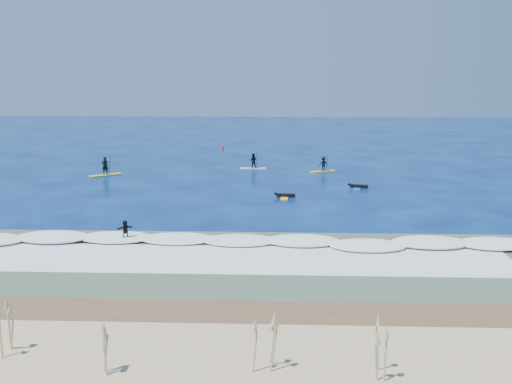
{
  "coord_description": "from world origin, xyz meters",
  "views": [
    {
      "loc": [
        3.36,
        -44.35,
        11.03
      ],
      "look_at": [
        1.65,
        2.26,
        0.6
      ],
      "focal_mm": 40.0,
      "sensor_mm": 36.0,
      "label": 1
    }
  ],
  "objects_px": {
    "sup_paddler_left": "(105,169)",
    "sup_paddler_center": "(253,162)",
    "sup_paddler_right": "(323,165)",
    "prone_paddler_near": "(285,196)",
    "marker_buoy": "(223,148)",
    "wave_surfer": "(125,231)",
    "prone_paddler_far": "(358,187)"
  },
  "relations": [
    {
      "from": "marker_buoy",
      "to": "prone_paddler_near",
      "type": "bearing_deg",
      "value": -74.05
    },
    {
      "from": "sup_paddler_center",
      "to": "prone_paddler_near",
      "type": "height_order",
      "value": "sup_paddler_center"
    },
    {
      "from": "sup_paddler_right",
      "to": "prone_paddler_near",
      "type": "distance_m",
      "value": 12.82
    },
    {
      "from": "sup_paddler_left",
      "to": "marker_buoy",
      "type": "xyz_separation_m",
      "value": [
        10.26,
        18.35,
        -0.44
      ]
    },
    {
      "from": "wave_surfer",
      "to": "marker_buoy",
      "type": "distance_m",
      "value": 40.33
    },
    {
      "from": "marker_buoy",
      "to": "wave_surfer",
      "type": "bearing_deg",
      "value": -93.46
    },
    {
      "from": "prone_paddler_far",
      "to": "marker_buoy",
      "type": "relative_size",
      "value": 3.94
    },
    {
      "from": "sup_paddler_center",
      "to": "sup_paddler_right",
      "type": "relative_size",
      "value": 1.02
    },
    {
      "from": "sup_paddler_left",
      "to": "prone_paddler_near",
      "type": "distance_m",
      "value": 20.38
    },
    {
      "from": "sup_paddler_left",
      "to": "marker_buoy",
      "type": "height_order",
      "value": "sup_paddler_left"
    },
    {
      "from": "sup_paddler_right",
      "to": "prone_paddler_near",
      "type": "height_order",
      "value": "sup_paddler_right"
    },
    {
      "from": "sup_paddler_center",
      "to": "sup_paddler_right",
      "type": "height_order",
      "value": "sup_paddler_center"
    },
    {
      "from": "sup_paddler_right",
      "to": "marker_buoy",
      "type": "height_order",
      "value": "sup_paddler_right"
    },
    {
      "from": "sup_paddler_center",
      "to": "prone_paddler_far",
      "type": "relative_size",
      "value": 1.19
    },
    {
      "from": "prone_paddler_near",
      "to": "marker_buoy",
      "type": "distance_m",
      "value": 28.7
    },
    {
      "from": "wave_surfer",
      "to": "sup_paddler_right",
      "type": "bearing_deg",
      "value": 28.59
    },
    {
      "from": "sup_paddler_left",
      "to": "sup_paddler_center",
      "type": "xyz_separation_m",
      "value": [
        14.88,
        4.35,
        0.03
      ]
    },
    {
      "from": "sup_paddler_left",
      "to": "wave_surfer",
      "type": "height_order",
      "value": "sup_paddler_left"
    },
    {
      "from": "prone_paddler_far",
      "to": "marker_buoy",
      "type": "distance_m",
      "value": 27.79
    },
    {
      "from": "sup_paddler_left",
      "to": "prone_paddler_far",
      "type": "distance_m",
      "value": 25.44
    },
    {
      "from": "sup_paddler_center",
      "to": "prone_paddler_far",
      "type": "distance_m",
      "value": 13.9
    },
    {
      "from": "sup_paddler_center",
      "to": "sup_paddler_left",
      "type": "bearing_deg",
      "value": -165.43
    },
    {
      "from": "sup_paddler_right",
      "to": "prone_paddler_near",
      "type": "relative_size",
      "value": 1.2
    },
    {
      "from": "sup_paddler_center",
      "to": "marker_buoy",
      "type": "distance_m",
      "value": 14.75
    },
    {
      "from": "sup_paddler_left",
      "to": "wave_surfer",
      "type": "relative_size",
      "value": 1.81
    },
    {
      "from": "sup_paddler_left",
      "to": "sup_paddler_center",
      "type": "height_order",
      "value": "sup_paddler_left"
    },
    {
      "from": "sup_paddler_center",
      "to": "prone_paddler_far",
      "type": "bearing_deg",
      "value": -45.71
    },
    {
      "from": "sup_paddler_left",
      "to": "wave_surfer",
      "type": "xyz_separation_m",
      "value": [
        7.83,
        -21.91,
        0.02
      ]
    },
    {
      "from": "sup_paddler_right",
      "to": "sup_paddler_left",
      "type": "bearing_deg",
      "value": 166.67
    },
    {
      "from": "prone_paddler_near",
      "to": "wave_surfer",
      "type": "distance_m",
      "value": 16.34
    },
    {
      "from": "sup_paddler_right",
      "to": "wave_surfer",
      "type": "distance_m",
      "value": 28.7
    },
    {
      "from": "sup_paddler_right",
      "to": "prone_paddler_far",
      "type": "xyz_separation_m",
      "value": [
        2.54,
        -8.15,
        -0.58
      ]
    }
  ]
}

